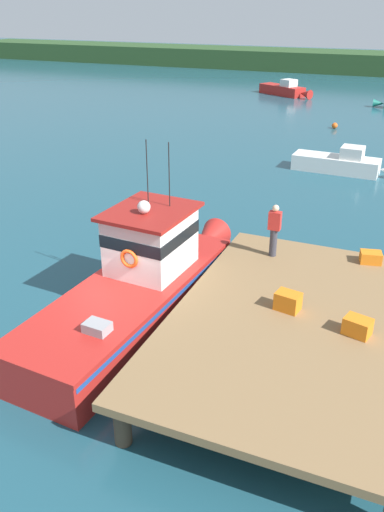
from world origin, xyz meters
The scene contains 11 objects.
ground_plane centered at (0.00, 0.00, 0.00)m, with size 200.00×200.00×0.00m, color #1E4C5B.
dock centered at (4.80, 0.00, 1.07)m, with size 6.00×9.00×1.20m.
main_fishing_boat centered at (0.24, 0.41, 1.01)m, with size 3.07×9.90×4.80m.
crate_stack_mid_dock centered at (4.43, 0.35, 1.43)m, with size 0.60×0.44×0.47m, color orange.
crate_single_by_cleat centered at (6.06, 3.89, 1.37)m, with size 0.60×0.44×0.34m, color orange.
crate_stack_near_edge centered at (6.17, -0.10, 1.41)m, with size 0.60×0.44×0.42m, color orange.
deckhand_by_the_boat centered at (3.27, 3.22, 2.06)m, with size 0.36×0.22×1.63m.
moored_boat_mid_harbor centered at (3.45, 16.92, 0.49)m, with size 5.59×1.62×1.41m.
moored_boat_near_channel centered at (-5.53, 40.57, 0.52)m, with size 5.72×3.96×1.51m.
mooring_buoy_inshore centered at (1.30, 27.55, 0.20)m, with size 0.41×0.41×0.41m, color #EA5B19.
far_shoreline centered at (0.00, 62.00, 1.20)m, with size 120.00×8.00×2.40m, color #284723.
Camera 1 is at (6.62, -10.92, 8.16)m, focal length 36.79 mm.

